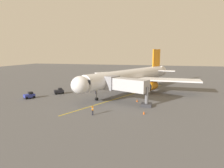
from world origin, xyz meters
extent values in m
plane|color=#565659|center=(0.00, 0.00, 0.00)|extent=(220.00, 220.00, 0.00)
cube|color=yellow|center=(1.92, 7.29, 0.01)|extent=(16.30, 36.72, 0.01)
cylinder|color=white|center=(1.92, 1.29, 4.10)|extent=(17.15, 32.66, 3.80)
ellipsoid|color=white|center=(9.24, 17.95, 4.10)|extent=(4.91, 5.11, 3.61)
cone|color=white|center=(-5.51, -15.65, 4.10)|extent=(4.34, 4.12, 3.42)
cube|color=black|center=(8.68, 16.67, 4.65)|extent=(3.60, 2.76, 0.90)
cube|color=white|center=(-7.38, 1.31, 3.50)|extent=(17.20, 5.70, 0.36)
cylinder|color=orange|center=(-3.79, 2.70, 2.00)|extent=(3.47, 4.04, 2.30)
cylinder|color=black|center=(-3.09, 4.31, 2.00)|extent=(2.00, 1.03, 2.10)
cube|color=white|center=(8.23, -5.55, 3.50)|extent=(15.63, 15.84, 0.36)
cylinder|color=orange|center=(6.83, -1.96, 2.00)|extent=(3.47, 4.04, 2.30)
cylinder|color=black|center=(7.54, -0.36, 2.00)|extent=(2.00, 1.03, 2.10)
cube|color=orange|center=(-4.31, -12.90, 7.90)|extent=(2.26, 4.54, 7.20)
cube|color=white|center=(-7.12, -11.34, 4.70)|extent=(6.61, 3.02, 0.24)
cube|color=white|center=(-1.26, -13.92, 4.70)|extent=(6.37, 6.05, 0.24)
cylinder|color=slate|center=(7.35, 13.65, 1.73)|extent=(0.24, 0.24, 2.77)
cylinder|color=black|center=(7.35, 13.65, 0.35)|extent=(0.69, 0.82, 0.70)
cylinder|color=slate|center=(-1.66, -0.41, 1.94)|extent=(0.24, 0.24, 2.77)
cylinder|color=black|center=(-1.66, -0.41, 0.55)|extent=(0.85, 1.19, 1.10)
cylinder|color=slate|center=(3.10, -2.50, 1.94)|extent=(0.24, 0.24, 2.77)
cylinder|color=black|center=(3.10, -2.50, 0.55)|extent=(0.85, 1.19, 1.10)
cube|color=#B7B7BC|center=(0.39, 13.97, 3.90)|extent=(9.29, 6.00, 2.50)
cube|color=gray|center=(4.51, 12.16, 3.90)|extent=(3.85, 4.06, 3.00)
cylinder|color=slate|center=(-3.73, 15.78, 1.95)|extent=(0.70, 0.70, 3.90)
cube|color=#333338|center=(-3.73, 15.78, 0.30)|extent=(2.00, 2.00, 0.60)
cylinder|color=#23232D|center=(4.64, 23.64, 0.44)|extent=(0.26, 0.26, 0.88)
cube|color=orange|center=(4.64, 23.64, 1.18)|extent=(0.40, 0.45, 0.60)
cube|color=silver|center=(4.64, 23.64, 1.18)|extent=(0.42, 0.47, 0.10)
sphere|color=brown|center=(4.64, 23.64, 1.60)|extent=(0.22, 0.22, 0.22)
cylinder|color=#23232D|center=(9.84, 7.11, 0.44)|extent=(0.26, 0.26, 0.88)
cube|color=orange|center=(9.84, 7.11, 1.18)|extent=(0.30, 0.42, 0.60)
cube|color=silver|center=(9.84, 7.11, 1.18)|extent=(0.32, 0.44, 0.10)
sphere|color=beige|center=(9.84, 7.11, 1.60)|extent=(0.22, 0.22, 0.22)
cube|color=black|center=(18.99, 9.36, 0.65)|extent=(2.73, 2.61, 0.70)
cube|color=black|center=(18.76, 9.18, 1.25)|extent=(1.39, 1.42, 0.50)
cylinder|color=black|center=(19.21, 10.37, 0.30)|extent=(0.62, 0.57, 0.60)
cylinder|color=black|center=(20.02, 9.36, 0.30)|extent=(0.62, 0.57, 0.60)
cylinder|color=black|center=(17.96, 9.37, 0.30)|extent=(0.62, 0.57, 0.60)
cylinder|color=black|center=(18.78, 8.36, 0.30)|extent=(0.62, 0.57, 0.60)
cube|color=#2D3899|center=(23.03, 15.67, 0.65)|extent=(2.55, 2.74, 0.70)
cube|color=black|center=(22.86, 15.43, 1.25)|extent=(1.42, 1.37, 0.50)
cylinder|color=black|center=(22.95, 16.70, 0.30)|extent=(0.55, 0.63, 0.60)
cylinder|color=black|center=(24.02, 15.95, 0.30)|extent=(0.55, 0.63, 0.60)
cylinder|color=black|center=(22.04, 15.39, 0.30)|extent=(0.55, 0.63, 0.60)
cylinder|color=black|center=(23.10, 14.64, 0.30)|extent=(0.55, 0.63, 0.60)
cone|color=#F2590F|center=(-3.74, 20.98, 0.28)|extent=(0.32, 0.32, 0.55)
cone|color=#F2590F|center=(-1.46, 12.58, 0.28)|extent=(0.32, 0.32, 0.55)
camera|label=1|loc=(-6.71, 54.27, 10.56)|focal=31.92mm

